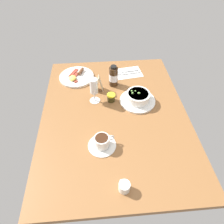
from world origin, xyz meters
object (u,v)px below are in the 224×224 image
Objects in this scene: porridge_bowl at (138,98)px; wine_glass at (94,87)px; cutlery_setting at (128,73)px; menu_card at (99,84)px; sauce_bottle_brown at (114,76)px; jam_jar at (111,97)px; coffee_cup at (102,142)px; breakfast_plate at (76,77)px; creamer_jug at (123,187)px.

wine_glass is (3.05, 26.05, 7.27)cm from porridge_bowl.
menu_card reaches higher than cutlery_setting.
sauce_bottle_brown is (14.58, -12.80, -3.71)cm from wine_glass.
sauce_bottle_brown is (15.41, -2.79, 4.24)cm from jam_jar.
coffee_cup is 2.79× the size of jam_jar.
cutlery_setting is at bearing -27.15° from jam_jar.
sauce_bottle_brown is 0.62× the size of breakfast_plate.
wine_glass reaches higher than porridge_bowl.
wine_glass reaches higher than breakfast_plate.
wine_glass reaches higher than coffee_cup.
sauce_bottle_brown reaches higher than creamer_jug.
coffee_cup reaches higher than cutlery_setting.
porridge_bowl is 4.28× the size of jam_jar.
creamer_jug reaches higher than jam_jar.
cutlery_setting is 1.24× the size of wine_glass.
creamer_jug is 1.16× the size of jam_jar.
jam_jar is 33.76cm from breakfast_plate.
sauce_bottle_brown is at bearing 137.51° from cutlery_setting.
sauce_bottle_brown is (48.12, -9.93, 3.92)cm from coffee_cup.
menu_card is (9.77, -3.15, -5.12)cm from wine_glass.
wine_glass is 28.98cm from breakfast_plate.
wine_glass reaches higher than menu_card.
menu_card is at bearing -0.36° from coffee_cup.
porridge_bowl is at bearing -119.23° from menu_card.
wine_glass is 1.11× the size of sauce_bottle_brown.
cutlery_setting is 36.87cm from breakfast_plate.
porridge_bowl is 55.57cm from creamer_jug.
jam_jar is (32.71, -7.13, -0.32)cm from coffee_cup.
jam_jar is at bearing 169.72° from sauce_bottle_brown.
coffee_cup is at bearing -165.29° from breakfast_plate.
wine_glass is at bearing -153.18° from breakfast_plate.
sauce_bottle_brown is at bearing 36.93° from porridge_bowl.
creamer_jug is at bearing -164.20° from breakfast_plate.
cutlery_setting is at bearing -19.51° from coffee_cup.
sauce_bottle_brown is (70.98, -2.27, 4.30)cm from creamer_jug.
coffee_cup is 1.31× the size of menu_card.
wine_glass reaches higher than jam_jar.
jam_jar is 0.35× the size of sauce_bottle_brown.
creamer_jug is at bearing -179.46° from jam_jar.
cutlery_setting is (30.30, 1.64, -2.96)cm from porridge_bowl.
menu_card reaches higher than jam_jar.
porridge_bowl is 3.70× the size of creamer_jug.
porridge_bowl is 2.01× the size of menu_card.
coffee_cup reaches higher than breakfast_plate.
breakfast_plate is (27.47, 38.40, -2.27)cm from porridge_bowl.
sauce_bottle_brown reaches higher than jam_jar.
wine_glass reaches higher than creamer_jug.
coffee_cup is at bearing 168.34° from sauce_bottle_brown.
sauce_bottle_brown reaches higher than breakfast_plate.
breakfast_plate is 21.78cm from menu_card.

